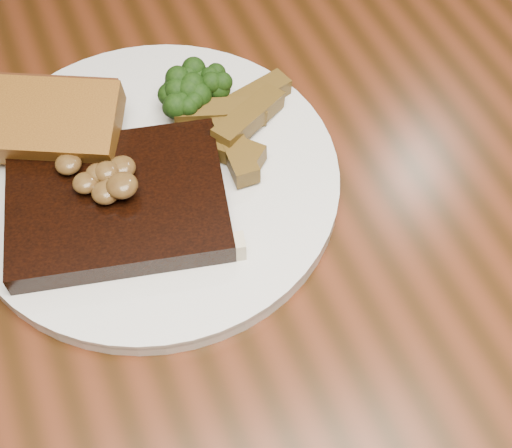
{
  "coord_description": "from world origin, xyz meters",
  "views": [
    {
      "loc": [
        -0.12,
        -0.28,
        1.22
      ],
      "look_at": [
        -0.01,
        -0.01,
        0.78
      ],
      "focal_mm": 50.0,
      "sensor_mm": 36.0,
      "label": 1
    }
  ],
  "objects_px": {
    "potato_wedges": "(231,136)",
    "garlic_bread": "(49,138)",
    "chair_far": "(174,15)",
    "plate": "(155,181)",
    "dining_table": "(263,289)",
    "steak": "(118,203)"
  },
  "relations": [
    {
      "from": "potato_wedges",
      "to": "garlic_bread",
      "type": "bearing_deg",
      "value": 158.83
    },
    {
      "from": "chair_far",
      "to": "garlic_bread",
      "type": "xyz_separation_m",
      "value": [
        -0.23,
        -0.45,
        0.29
      ]
    },
    {
      "from": "chair_far",
      "to": "plate",
      "type": "relative_size",
      "value": 2.93
    },
    {
      "from": "garlic_bread",
      "to": "potato_wedges",
      "type": "xyz_separation_m",
      "value": [
        0.14,
        -0.05,
        -0.0
      ]
    },
    {
      "from": "dining_table",
      "to": "chair_far",
      "type": "relative_size",
      "value": 1.82
    },
    {
      "from": "chair_far",
      "to": "steak",
      "type": "distance_m",
      "value": 0.64
    },
    {
      "from": "steak",
      "to": "plate",
      "type": "bearing_deg",
      "value": 45.47
    },
    {
      "from": "chair_far",
      "to": "garlic_bread",
      "type": "bearing_deg",
      "value": 68.92
    },
    {
      "from": "dining_table",
      "to": "potato_wedges",
      "type": "distance_m",
      "value": 0.14
    },
    {
      "from": "dining_table",
      "to": "chair_far",
      "type": "distance_m",
      "value": 0.62
    },
    {
      "from": "dining_table",
      "to": "steak",
      "type": "xyz_separation_m",
      "value": [
        -0.1,
        0.05,
        0.12
      ]
    },
    {
      "from": "potato_wedges",
      "to": "chair_far",
      "type": "bearing_deg",
      "value": 79.58
    },
    {
      "from": "plate",
      "to": "steak",
      "type": "distance_m",
      "value": 0.05
    },
    {
      "from": "steak",
      "to": "potato_wedges",
      "type": "bearing_deg",
      "value": 28.28
    },
    {
      "from": "dining_table",
      "to": "plate",
      "type": "bearing_deg",
      "value": 129.78
    },
    {
      "from": "steak",
      "to": "potato_wedges",
      "type": "xyz_separation_m",
      "value": [
        0.1,
        0.03,
        -0.0
      ]
    },
    {
      "from": "plate",
      "to": "potato_wedges",
      "type": "bearing_deg",
      "value": 5.59
    },
    {
      "from": "plate",
      "to": "potato_wedges",
      "type": "relative_size",
      "value": 3.02
    },
    {
      "from": "dining_table",
      "to": "chair_far",
      "type": "xyz_separation_m",
      "value": [
        0.1,
        0.58,
        -0.18
      ]
    },
    {
      "from": "steak",
      "to": "garlic_bread",
      "type": "bearing_deg",
      "value": 124.79
    },
    {
      "from": "steak",
      "to": "garlic_bread",
      "type": "relative_size",
      "value": 1.36
    },
    {
      "from": "chair_far",
      "to": "plate",
      "type": "bearing_deg",
      "value": 78.55
    }
  ]
}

